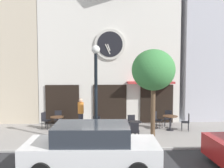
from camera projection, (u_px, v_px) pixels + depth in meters
name	position (u px, v px, depth m)	size (l,w,h in m)	color
ground_plane	(112.00, 156.00, 9.83)	(25.32, 11.34, 0.13)	gray
clock_building	(109.00, 41.00, 16.18)	(8.43, 3.37, 9.63)	silver
neighbor_building_right	(219.00, 30.00, 17.26)	(5.67, 3.69, 11.65)	#B2B2BC
street_lamp	(96.00, 95.00, 11.01)	(0.36, 0.36, 4.29)	black
street_tree	(153.00, 71.00, 11.27)	(1.91, 1.72, 4.16)	brown
cafe_table_center	(57.00, 121.00, 13.66)	(0.71, 0.71, 0.74)	black
cafe_table_near_curb	(90.00, 127.00, 12.11)	(0.77, 0.77, 0.75)	black
cafe_table_rightmost	(112.00, 128.00, 12.14)	(0.73, 0.73, 0.72)	black
cafe_table_near_door	(135.00, 127.00, 12.41)	(0.63, 0.63, 0.75)	black
cafe_table_center_right	(170.00, 120.00, 13.70)	(0.78, 0.78, 0.77)	black
cafe_chair_mid_row	(45.00, 119.00, 14.03)	(0.52, 0.52, 0.90)	black
cafe_chair_right_end	(58.00, 117.00, 14.49)	(0.44, 0.44, 0.90)	black
cafe_chair_curbside	(96.00, 124.00, 12.92)	(0.50, 0.50, 0.90)	black
cafe_chair_under_awning	(157.00, 118.00, 14.18)	(0.56, 0.56, 0.90)	black
cafe_chair_corner	(187.00, 121.00, 13.61)	(0.49, 0.49, 0.90)	black
cafe_chair_left_end	(135.00, 130.00, 11.58)	(0.48, 0.48, 0.90)	black
cafe_chair_facing_wall	(168.00, 117.00, 14.57)	(0.52, 0.52, 0.90)	black
cafe_chair_facing_street	(132.00, 122.00, 13.22)	(0.44, 0.44, 0.90)	black
pedestrian_orange	(81.00, 113.00, 13.97)	(0.37, 0.37, 1.67)	#2D2D38
parked_car_white	(92.00, 148.00, 8.36)	(4.37, 2.15, 1.55)	white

